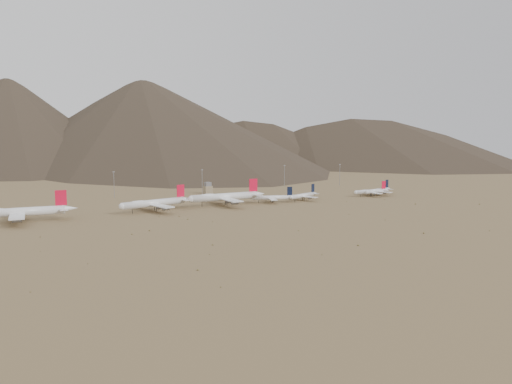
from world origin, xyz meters
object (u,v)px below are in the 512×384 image
widebody_west (20,212)px  widebody_centre (154,203)px  narrowbody_b (304,195)px  widebody_east (225,197)px  control_tower (208,189)px  narrowbody_a (273,198)px

widebody_west → widebody_centre: widebody_west is taller
widebody_centre → narrowbody_b: widebody_centre is taller
widebody_east → control_tower: 87.00m
widebody_east → narrowbody_a: size_ratio=1.80×
widebody_west → narrowbody_b: widebody_west is taller
widebody_centre → narrowbody_a: 109.89m
narrowbody_b → control_tower: narrowbody_b is taller
widebody_east → narrowbody_a: bearing=-7.4°
narrowbody_a → narrowbody_b: 32.74m
narrowbody_b → widebody_west: bearing=158.9°
widebody_east → control_tower: bearing=76.2°
widebody_west → narrowbody_a: (208.40, 0.38, -2.84)m
widebody_west → narrowbody_b: size_ratio=1.76×
control_tower → narrowbody_b: bearing=-57.2°
widebody_east → narrowbody_b: bearing=-5.1°
widebody_east → narrowbody_b: 78.56m
narrowbody_b → control_tower: size_ratio=3.43×
widebody_east → control_tower: size_ratio=6.19×
widebody_east → control_tower: (19.84, 84.67, -2.28)m
narrowbody_b → control_tower: bearing=101.7°
widebody_west → widebody_centre: bearing=6.0°
widebody_centre → widebody_east: bearing=-10.9°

